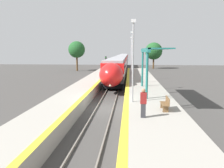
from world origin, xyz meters
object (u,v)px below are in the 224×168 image
train (122,62)px  platform_bench (166,103)px  lamppost_far (131,53)px  person_waiting (143,103)px  lamppost_mid (132,54)px  lamppost_near (133,56)px  railway_signal (106,64)px

train → platform_bench: bearing=-83.9°
train → lamppost_far: bearing=-83.3°
train → person_waiting: bearing=-86.2°
train → person_waiting: size_ratio=38.86×
person_waiting → platform_bench: bearing=47.9°
platform_bench → lamppost_mid: 12.77m
train → lamppost_far: (2.32, -19.87, 2.37)m
platform_bench → lamppost_near: (-2.17, 2.24, 3.03)m
train → lamppost_near: size_ratio=10.87×
person_waiting → railway_signal: size_ratio=0.44×
lamppost_mid → train: bearing=94.4°
lamppost_near → person_waiting: bearing=-81.7°
lamppost_far → lamppost_near: bearing=-90.0°
train → person_waiting: 43.92m
train → lamppost_mid: lamppost_mid is taller
railway_signal → lamppost_far: (4.69, -4.20, 2.10)m
platform_bench → lamppost_mid: lamppost_mid is taller
train → railway_signal: railway_signal is taller
lamppost_mid → person_waiting: bearing=-87.6°
train → platform_bench: 42.31m
platform_bench → lamppost_far: (-2.17, 22.20, 3.03)m
railway_signal → lamppost_mid: (4.69, -14.18, 2.10)m
platform_bench → railway_signal: 27.29m
person_waiting → lamppost_mid: size_ratio=0.28×
train → platform_bench: size_ratio=47.82×
person_waiting → lamppost_mid: lamppost_mid is taller
lamppost_mid → lamppost_far: same height
train → lamppost_near: (2.32, -39.83, 2.37)m
person_waiting → lamppost_mid: (-0.58, 13.97, 2.59)m
railway_signal → lamppost_mid: 15.09m
railway_signal → lamppost_mid: size_ratio=0.63×
lamppost_mid → platform_bench: bearing=-79.9°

